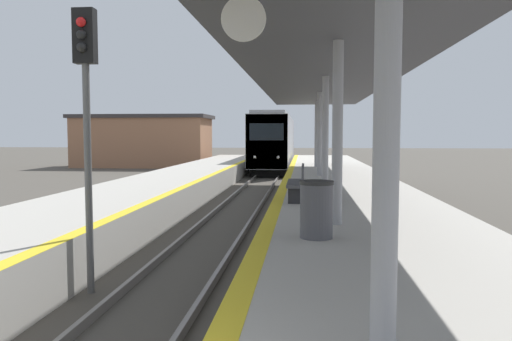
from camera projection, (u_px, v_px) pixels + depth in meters
train at (274, 142)px, 38.59m from camera, size 2.63×16.29×4.25m
signal_near at (86, 97)px, 8.32m from camera, size 0.36×0.31×4.79m
station_canopy at (326, 74)px, 15.13m from camera, size 4.61×28.84×3.71m
trash_bin at (316, 209)px, 8.35m from camera, size 0.58×0.58×0.96m
bench at (298, 181)px, 13.24m from camera, size 0.44×1.94×0.92m
station_building at (143, 141)px, 42.28m from camera, size 11.46×5.26×4.36m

